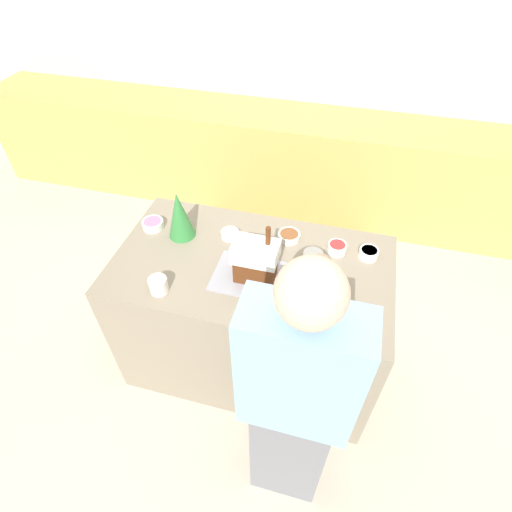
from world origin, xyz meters
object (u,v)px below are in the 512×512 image
object	(u,v)px
candy_bowl_beside_tree	(153,224)
candy_bowl_far_left	(321,272)
candy_bowl_center_rear	(313,256)
candy_bowl_near_tray_left	(289,236)
mug	(158,285)
gingerbread_house	(256,260)
candy_bowl_far_right	(337,248)
person	(295,404)
baking_tray	(255,277)
candy_bowl_front_corner	(230,234)
candy_bowl_near_tray_right	(369,253)
decorative_tree	(179,215)

from	to	relation	value
candy_bowl_beside_tree	candy_bowl_far_left	bearing A→B (deg)	-7.25
candy_bowl_center_rear	candy_bowl_near_tray_left	size ratio (longest dim) A/B	0.86
mug	candy_bowl_far_left	bearing A→B (deg)	22.33
gingerbread_house	candy_bowl_far_right	distance (m)	0.49
gingerbread_house	person	xyz separation A→B (m)	(0.32, -0.58, -0.17)
baking_tray	person	xyz separation A→B (m)	(0.32, -0.58, -0.05)
candy_bowl_near_tray_left	mug	bearing A→B (deg)	-134.93
mug	candy_bowl_near_tray_left	bearing A→B (deg)	45.07
candy_bowl_far_right	gingerbread_house	bearing A→B (deg)	-141.51
candy_bowl_beside_tree	candy_bowl_front_corner	world-z (taller)	candy_bowl_beside_tree
gingerbread_house	candy_bowl_near_tray_right	xyz separation A→B (m)	(0.54, 0.30, -0.10)
candy_bowl_near_tray_left	mug	size ratio (longest dim) A/B	1.38
candy_bowl_far_left	mug	world-z (taller)	mug
candy_bowl_front_corner	mug	bearing A→B (deg)	-114.64
decorative_tree	candy_bowl_near_tray_left	bearing A→B (deg)	11.58
decorative_tree	candy_bowl_front_corner	xyz separation A→B (m)	(0.27, 0.05, -0.12)
candy_bowl_far_left	candy_bowl_front_corner	xyz separation A→B (m)	(-0.54, 0.16, 0.00)
candy_bowl_front_corner	mug	size ratio (longest dim) A/B	1.11
candy_bowl_near_tray_right	candy_bowl_near_tray_left	bearing A→B (deg)	175.49
candy_bowl_near_tray_right	candy_bowl_beside_tree	distance (m)	1.21
candy_bowl_near_tray_left	mug	xyz separation A→B (m)	(-0.54, -0.54, 0.02)
gingerbread_house	candy_bowl_near_tray_left	size ratio (longest dim) A/B	2.53
mug	candy_bowl_far_right	bearing A→B (deg)	31.81
candy_bowl_center_rear	candy_bowl_near_tray_left	xyz separation A→B (m)	(-0.15, 0.12, -0.00)
candy_bowl_far_right	candy_bowl_front_corner	size ratio (longest dim) A/B	1.02
baking_tray	candy_bowl_center_rear	bearing A→B (deg)	39.29
candy_bowl_far_right	person	world-z (taller)	person
candy_bowl_center_rear	candy_bowl_near_tray_left	bearing A→B (deg)	141.37
gingerbread_house	candy_bowl_beside_tree	xyz separation A→B (m)	(-0.67, 0.23, -0.10)
mug	person	size ratio (longest dim) A/B	0.06
baking_tray	candy_bowl_near_tray_left	xyz separation A→B (m)	(0.10, 0.33, 0.02)
gingerbread_house	mug	size ratio (longest dim) A/B	3.49
gingerbread_house	candy_bowl_center_rear	xyz separation A→B (m)	(0.26, 0.21, -0.10)
candy_bowl_far_left	mug	size ratio (longest dim) A/B	1.10
candy_bowl_near_tray_left	person	xyz separation A→B (m)	(0.21, -0.91, -0.07)
gingerbread_house	decorative_tree	bearing A→B (deg)	156.11
candy_bowl_center_rear	gingerbread_house	bearing A→B (deg)	-140.69
candy_bowl_far_left	person	world-z (taller)	person
candy_bowl_center_rear	candy_bowl_near_tray_left	world-z (taller)	candy_bowl_center_rear
candy_bowl_near_tray_right	person	distance (m)	0.91
decorative_tree	person	distance (m)	1.14
baking_tray	candy_bowl_near_tray_left	bearing A→B (deg)	72.70
decorative_tree	candy_bowl_near_tray_left	distance (m)	0.61
candy_bowl_far_right	candy_bowl_far_left	size ratio (longest dim) A/B	1.03
decorative_tree	candy_bowl_near_tray_right	size ratio (longest dim) A/B	2.79
candy_bowl_center_rear	mug	bearing A→B (deg)	-149.03
person	candy_bowl_far_left	bearing A→B (deg)	89.85
gingerbread_house	decorative_tree	world-z (taller)	gingerbread_house
decorative_tree	candy_bowl_center_rear	world-z (taller)	decorative_tree
candy_bowl_front_corner	candy_bowl_near_tray_left	bearing A→B (deg)	12.22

